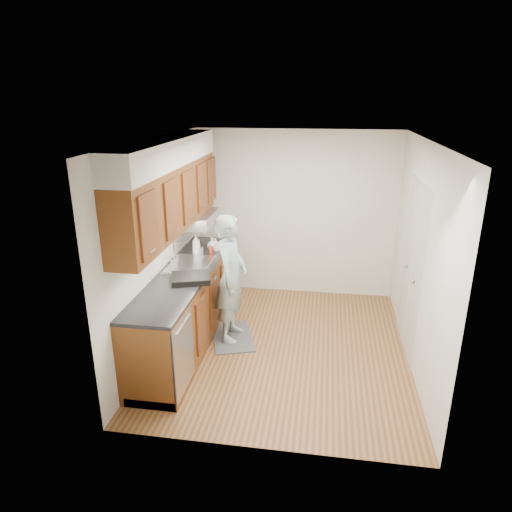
% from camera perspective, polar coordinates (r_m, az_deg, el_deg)
% --- Properties ---
extents(floor, '(3.50, 3.50, 0.00)m').
position_cam_1_polar(floor, '(5.78, 3.31, -11.25)').
color(floor, brown).
rests_on(floor, ground).
extents(ceiling, '(3.50, 3.50, 0.00)m').
position_cam_1_polar(ceiling, '(4.99, 3.88, 14.26)').
color(ceiling, white).
rests_on(ceiling, wall_left).
extents(wall_left, '(0.02, 3.50, 2.50)m').
position_cam_1_polar(wall_left, '(5.58, -11.94, 1.31)').
color(wall_left, silver).
rests_on(wall_left, floor).
extents(wall_right, '(0.02, 3.50, 2.50)m').
position_cam_1_polar(wall_right, '(5.34, 19.80, -0.28)').
color(wall_right, silver).
rests_on(wall_right, floor).
extents(wall_back, '(3.00, 0.02, 2.50)m').
position_cam_1_polar(wall_back, '(6.93, 4.96, 5.20)').
color(wall_back, silver).
rests_on(wall_back, floor).
extents(counter, '(0.64, 2.80, 1.30)m').
position_cam_1_polar(counter, '(5.77, -8.61, -6.03)').
color(counter, brown).
rests_on(counter, floor).
extents(upper_cabinets, '(0.47, 2.80, 1.21)m').
position_cam_1_polar(upper_cabinets, '(5.39, -10.60, 8.45)').
color(upper_cabinets, brown).
rests_on(upper_cabinets, wall_left).
extents(closet_door, '(0.02, 1.22, 2.05)m').
position_cam_1_polar(closet_door, '(5.69, 18.91, -1.40)').
color(closet_door, white).
rests_on(closet_door, wall_right).
extents(floor_mat, '(0.72, 0.93, 0.02)m').
position_cam_1_polar(floor_mat, '(5.98, -2.99, -10.02)').
color(floor_mat, '#5A5A5C').
rests_on(floor_mat, floor).
extents(person, '(0.46, 0.66, 1.83)m').
position_cam_1_polar(person, '(5.59, -3.16, -1.78)').
color(person, '#92B0B2').
rests_on(person, floor_mat).
extents(soap_bottle_a, '(0.13, 0.13, 0.29)m').
position_cam_1_polar(soap_bottle_a, '(6.09, -7.47, 1.45)').
color(soap_bottle_a, silver).
rests_on(soap_bottle_a, counter).
extents(soap_bottle_b, '(0.11, 0.11, 0.17)m').
position_cam_1_polar(soap_bottle_b, '(6.25, -5.08, 1.47)').
color(soap_bottle_b, silver).
rests_on(soap_bottle_b, counter).
extents(soap_bottle_c, '(0.19, 0.19, 0.18)m').
position_cam_1_polar(soap_bottle_c, '(6.26, -5.49, 1.53)').
color(soap_bottle_c, silver).
rests_on(soap_bottle_c, counter).
extents(soda_can, '(0.08, 0.08, 0.12)m').
position_cam_1_polar(soda_can, '(6.08, -5.64, 0.67)').
color(soda_can, '#BB3920').
rests_on(soda_can, counter).
extents(steel_can, '(0.07, 0.07, 0.11)m').
position_cam_1_polar(steel_can, '(6.08, -6.87, 0.59)').
color(steel_can, '#A5A5AA').
rests_on(steel_can, counter).
extents(dish_rack, '(0.52, 0.48, 0.07)m').
position_cam_1_polar(dish_rack, '(5.27, -8.16, -2.77)').
color(dish_rack, black).
rests_on(dish_rack, counter).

